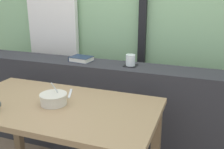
{
  "coord_description": "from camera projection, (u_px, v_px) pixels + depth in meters",
  "views": [
    {
      "loc": [
        0.77,
        -1.42,
        1.41
      ],
      "look_at": [
        0.1,
        0.43,
        0.79
      ],
      "focal_mm": 42.37,
      "sensor_mm": 36.0,
      "label": 1
    }
  ],
  "objects": [
    {
      "name": "curtain_left_panel",
      "position": [
        52.0,
        7.0,
        2.72
      ],
      "size": [
        0.56,
        0.06,
        2.5
      ],
      "primitive_type": "cube",
      "color": "white",
      "rests_on": "ground"
    },
    {
      "name": "window_divider_post",
      "position": [
        143.0,
        4.0,
        2.42
      ],
      "size": [
        0.07,
        0.05,
        2.6
      ],
      "primitive_type": "cube",
      "color": "black",
      "rests_on": "ground"
    },
    {
      "name": "dark_console_ledge",
      "position": [
        106.0,
        109.0,
        2.32
      ],
      "size": [
        2.8,
        0.29,
        0.83
      ],
      "primitive_type": "cube",
      "color": "#2D2D33",
      "rests_on": "ground"
    },
    {
      "name": "breakfast_table",
      "position": [
        57.0,
        119.0,
        1.71
      ],
      "size": [
        1.29,
        0.69,
        0.72
      ],
      "color": "#826849",
      "rests_on": "ground"
    },
    {
      "name": "coaster_square",
      "position": [
        130.0,
        66.0,
        2.13
      ],
      "size": [
        0.1,
        0.1,
        0.0
      ],
      "primitive_type": "cube",
      "color": "black",
      "rests_on": "dark_console_ledge"
    },
    {
      "name": "juice_glass",
      "position": [
        130.0,
        61.0,
        2.11
      ],
      "size": [
        0.08,
        0.08,
        0.09
      ],
      "color": "white",
      "rests_on": "coaster_square"
    },
    {
      "name": "closed_book",
      "position": [
        81.0,
        59.0,
        2.27
      ],
      "size": [
        0.2,
        0.16,
        0.04
      ],
      "color": "#1E2D47",
      "rests_on": "dark_console_ledge"
    },
    {
      "name": "soup_bowl",
      "position": [
        54.0,
        99.0,
        1.68
      ],
      "size": [
        0.17,
        0.17,
        0.15
      ],
      "color": "beige",
      "rests_on": "breakfast_table"
    },
    {
      "name": "fork_utensil",
      "position": [
        70.0,
        93.0,
        1.85
      ],
      "size": [
        0.08,
        0.16,
        0.01
      ],
      "primitive_type": "cube",
      "rotation": [
        0.0,
        0.0,
        0.39
      ],
      "color": "silver",
      "rests_on": "breakfast_table"
    }
  ]
}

